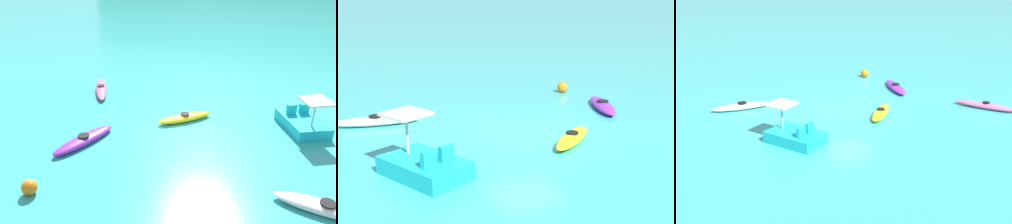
{
  "view_description": "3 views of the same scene",
  "coord_description": "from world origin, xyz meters",
  "views": [
    {
      "loc": [
        2.93,
        -11.9,
        7.24
      ],
      "look_at": [
        -1.39,
        0.79,
        0.78
      ],
      "focal_mm": 36.49,
      "sensor_mm": 36.0,
      "label": 1
    },
    {
      "loc": [
        6.63,
        14.32,
        5.04
      ],
      "look_at": [
        0.62,
        -0.43,
        0.66
      ],
      "focal_mm": 49.53,
      "sensor_mm": 36.0,
      "label": 2
    },
    {
      "loc": [
        11.05,
        18.53,
        7.63
      ],
      "look_at": [
        0.94,
        1.11,
        0.33
      ],
      "focal_mm": 46.13,
      "sensor_mm": 36.0,
      "label": 3
    }
  ],
  "objects": [
    {
      "name": "kayak_purple",
      "position": [
        -4.22,
        -1.56,
        0.16
      ],
      "size": [
        1.65,
        3.08,
        0.37
      ],
      "color": "purple",
      "rests_on": "ground_plane"
    },
    {
      "name": "kayak_white",
      "position": [
        4.9,
        -2.77,
        0.16
      ],
      "size": [
        3.26,
        1.12,
        0.37
      ],
      "color": "white",
      "rests_on": "ground_plane"
    },
    {
      "name": "kayak_yellow",
      "position": [
        -0.87,
        1.7,
        0.16
      ],
      "size": [
        2.38,
        2.23,
        0.37
      ],
      "color": "yellow",
      "rests_on": "ground_plane"
    },
    {
      "name": "pedal_boat_cyan",
      "position": [
        4.26,
        2.62,
        0.34
      ],
      "size": [
        2.43,
        2.82,
        1.68
      ],
      "color": "#19B7C6",
      "rests_on": "ground_plane"
    },
    {
      "name": "buoy_orange",
      "position": [
        -4.18,
        -4.94,
        0.26
      ],
      "size": [
        0.51,
        0.51,
        0.51
      ],
      "primitive_type": "sphere",
      "color": "orange",
      "rests_on": "ground_plane"
    },
    {
      "name": "ground_plane",
      "position": [
        0.0,
        0.0,
        0.0
      ],
      "size": [
        600.0,
        600.0,
        0.0
      ],
      "primitive_type": "plane",
      "color": "#38ADA8"
    }
  ]
}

